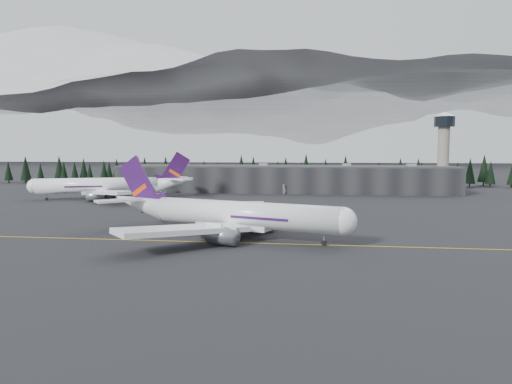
# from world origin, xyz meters

# --- Properties ---
(ground) EXTENTS (1400.00, 1400.00, 0.00)m
(ground) POSITION_xyz_m (0.00, 0.00, 0.00)
(ground) COLOR black
(ground) RESTS_ON ground
(taxiline) EXTENTS (400.00, 0.40, 0.02)m
(taxiline) POSITION_xyz_m (0.00, -2.00, 0.01)
(taxiline) COLOR gold
(taxiline) RESTS_ON ground
(terminal) EXTENTS (160.00, 30.00, 12.60)m
(terminal) POSITION_xyz_m (0.00, 125.00, 6.30)
(terminal) COLOR black
(terminal) RESTS_ON ground
(control_tower) EXTENTS (10.00, 10.00, 37.70)m
(control_tower) POSITION_xyz_m (75.00, 128.00, 23.41)
(control_tower) COLOR gray
(control_tower) RESTS_ON ground
(treeline) EXTENTS (360.00, 20.00, 15.00)m
(treeline) POSITION_xyz_m (0.00, 162.00, 7.50)
(treeline) COLOR black
(treeline) RESTS_ON ground
(mountain_ridge) EXTENTS (4400.00, 900.00, 420.00)m
(mountain_ridge) POSITION_xyz_m (0.00, 1000.00, 0.00)
(mountain_ridge) COLOR white
(mountain_ridge) RESTS_ON ground
(jet_main) EXTENTS (61.45, 55.32, 18.58)m
(jet_main) POSITION_xyz_m (-5.73, 5.18, 5.24)
(jet_main) COLOR white
(jet_main) RESTS_ON ground
(jet_parked) EXTENTS (63.91, 57.08, 19.48)m
(jet_parked) POSITION_xyz_m (-67.73, 81.18, 5.49)
(jet_parked) COLOR white
(jet_parked) RESTS_ON ground
(gse_vehicle_a) EXTENTS (3.92, 6.21, 1.60)m
(gse_vehicle_a) POSITION_xyz_m (-53.93, 103.46, 0.80)
(gse_vehicle_a) COLOR silver
(gse_vehicle_a) RESTS_ON ground
(gse_vehicle_b) EXTENTS (4.87, 3.70, 1.55)m
(gse_vehicle_b) POSITION_xyz_m (1.30, 109.97, 0.77)
(gse_vehicle_b) COLOR silver
(gse_vehicle_b) RESTS_ON ground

